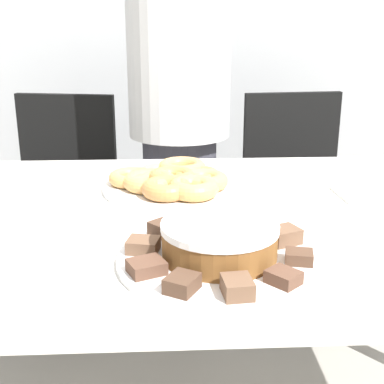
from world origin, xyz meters
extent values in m
cube|color=silver|center=(0.00, 0.00, 0.75)|extent=(1.71, 0.90, 0.03)
cylinder|color=#383842|center=(-0.03, 0.83, 0.38)|extent=(0.27, 0.27, 0.75)
cylinder|color=silver|center=(-0.03, 0.83, 1.05)|extent=(0.36, 0.36, 0.60)
cylinder|color=black|center=(-0.51, 0.85, 0.01)|extent=(0.44, 0.44, 0.01)
cylinder|color=#262626|center=(-0.51, 0.85, 0.21)|extent=(0.06, 0.06, 0.40)
cube|color=black|center=(-0.51, 0.85, 0.43)|extent=(0.51, 0.51, 0.04)
cube|color=black|center=(-0.47, 1.05, 0.66)|extent=(0.40, 0.10, 0.42)
cylinder|color=black|center=(0.46, 0.85, 0.01)|extent=(0.44, 0.44, 0.01)
cylinder|color=#262626|center=(0.46, 0.85, 0.21)|extent=(0.06, 0.06, 0.40)
cube|color=black|center=(0.46, 0.85, 0.43)|extent=(0.48, 0.48, 0.04)
cube|color=black|center=(0.44, 1.06, 0.66)|extent=(0.40, 0.07, 0.42)
cylinder|color=white|center=(0.01, -0.24, 0.77)|extent=(0.35, 0.35, 0.01)
cylinder|color=white|center=(-0.06, 0.16, 0.77)|extent=(0.34, 0.34, 0.01)
cylinder|color=brown|center=(0.01, -0.24, 0.80)|extent=(0.20, 0.20, 0.05)
cylinder|color=white|center=(0.01, -0.24, 0.83)|extent=(0.20, 0.20, 0.01)
cube|color=brown|center=(-0.12, -0.22, 0.78)|extent=(0.06, 0.06, 0.02)
cube|color=brown|center=(-0.11, -0.30, 0.78)|extent=(0.07, 0.07, 0.02)
cube|color=#513828|center=(-0.05, -0.36, 0.78)|extent=(0.06, 0.06, 0.02)
cube|color=brown|center=(0.03, -0.38, 0.79)|extent=(0.05, 0.05, 0.03)
cube|color=brown|center=(0.10, -0.34, 0.78)|extent=(0.06, 0.06, 0.02)
cube|color=#513828|center=(0.14, -0.27, 0.78)|extent=(0.05, 0.05, 0.02)
cube|color=brown|center=(0.13, -0.19, 0.79)|extent=(0.07, 0.06, 0.03)
cube|color=brown|center=(0.08, -0.13, 0.79)|extent=(0.07, 0.08, 0.03)
cube|color=#513828|center=(0.00, -0.11, 0.79)|extent=(0.04, 0.05, 0.03)
cube|color=#513828|center=(-0.08, -0.14, 0.79)|extent=(0.07, 0.08, 0.03)
torus|color=#C68447|center=(-0.06, 0.16, 0.79)|extent=(0.12, 0.12, 0.04)
torus|color=#D18E4C|center=(0.00, 0.19, 0.79)|extent=(0.12, 0.12, 0.03)
torus|color=tan|center=(-0.04, 0.26, 0.79)|extent=(0.13, 0.13, 0.03)
torus|color=#E5AD66|center=(-0.09, 0.22, 0.79)|extent=(0.10, 0.10, 0.03)
torus|color=tan|center=(-0.16, 0.18, 0.79)|extent=(0.11, 0.11, 0.03)
torus|color=tan|center=(-0.12, 0.14, 0.79)|extent=(0.13, 0.13, 0.04)
torus|color=#C68447|center=(-0.08, 0.08, 0.79)|extent=(0.11, 0.11, 0.04)
torus|color=tan|center=(-0.01, 0.08, 0.79)|extent=(0.11, 0.11, 0.04)
torus|color=tan|center=(0.02, 0.14, 0.79)|extent=(0.11, 0.11, 0.04)
cube|color=white|center=(0.40, 0.10, 0.77)|extent=(0.16, 0.13, 0.01)
camera|label=1|loc=(-0.07, -1.07, 1.16)|focal=50.00mm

